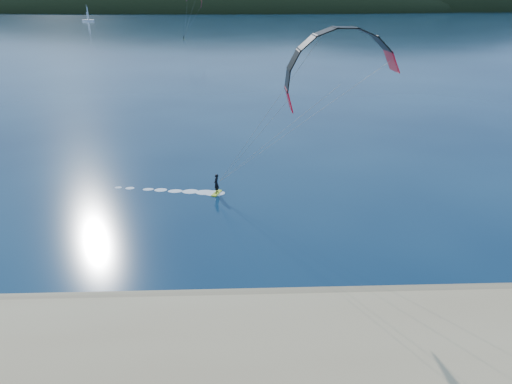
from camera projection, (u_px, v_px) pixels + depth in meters
ground at (226, 354)px, 23.94m from camera, size 1800.00×1800.00×0.00m
wet_sand at (227, 301)px, 28.06m from camera, size 220.00×2.50×0.10m
headland at (238, 11)px, 709.84m from camera, size 1200.00×310.00×140.00m
kitesurfer_near at (334, 88)px, 34.12m from camera, size 25.05×9.43×15.98m
kitesurfer_far at (194, 4)px, 202.62m from camera, size 10.22×4.85×18.48m
sailboat at (88, 20)px, 380.70m from camera, size 9.20×5.95×13.14m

